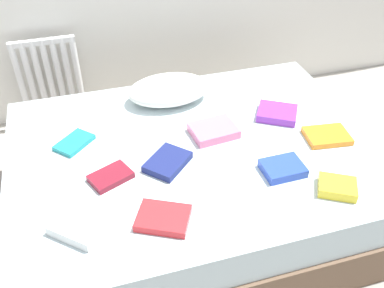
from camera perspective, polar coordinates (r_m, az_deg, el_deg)
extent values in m
plane|color=#9E998E|center=(2.62, 0.31, -8.93)|extent=(8.00, 8.00, 0.00)
cube|color=brown|center=(2.52, 0.33, -6.77)|extent=(2.00, 1.50, 0.28)
cube|color=silver|center=(2.35, 0.35, -2.45)|extent=(1.96, 1.46, 0.22)
cylinder|color=white|center=(3.31, -22.02, 7.89)|extent=(0.04, 0.04, 0.58)
cylinder|color=white|center=(3.30, -20.88, 8.12)|extent=(0.04, 0.04, 0.58)
cylinder|color=white|center=(3.29, -19.72, 8.34)|extent=(0.04, 0.04, 0.58)
cylinder|color=white|center=(3.29, -18.57, 8.56)|extent=(0.04, 0.04, 0.58)
cylinder|color=white|center=(3.28, -17.40, 8.78)|extent=(0.04, 0.04, 0.58)
cylinder|color=white|center=(3.28, -16.24, 8.99)|extent=(0.04, 0.04, 0.58)
cylinder|color=white|center=(3.28, -15.07, 9.21)|extent=(0.04, 0.04, 0.58)
cube|color=white|center=(3.17, -19.55, 12.77)|extent=(0.45, 0.04, 0.04)
cube|color=white|center=(3.42, -17.68, 4.66)|extent=(0.45, 0.04, 0.04)
ellipsoid|color=white|center=(2.63, -3.13, 7.29)|extent=(0.50, 0.33, 0.15)
cube|color=maroon|center=(2.11, -10.85, -4.31)|extent=(0.23, 0.20, 0.03)
cube|color=#2847B7|center=(2.16, 12.06, -3.20)|extent=(0.20, 0.16, 0.05)
cube|color=pink|center=(2.36, 2.92, 1.81)|extent=(0.26, 0.21, 0.05)
cube|color=navy|center=(2.16, -3.29, -2.42)|extent=(0.28, 0.28, 0.04)
cube|color=purple|center=(2.55, 11.33, 4.07)|extent=(0.29, 0.27, 0.05)
cube|color=white|center=(1.91, -15.06, -10.71)|extent=(0.26, 0.26, 0.05)
cube|color=orange|center=(2.44, 17.64, 1.04)|extent=(0.25, 0.20, 0.03)
cube|color=teal|center=(2.37, -15.49, 0.18)|extent=(0.23, 0.23, 0.03)
cube|color=red|center=(1.89, -3.87, -9.88)|extent=(0.28, 0.25, 0.04)
cube|color=yellow|center=(2.12, 18.89, -5.48)|extent=(0.22, 0.21, 0.05)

